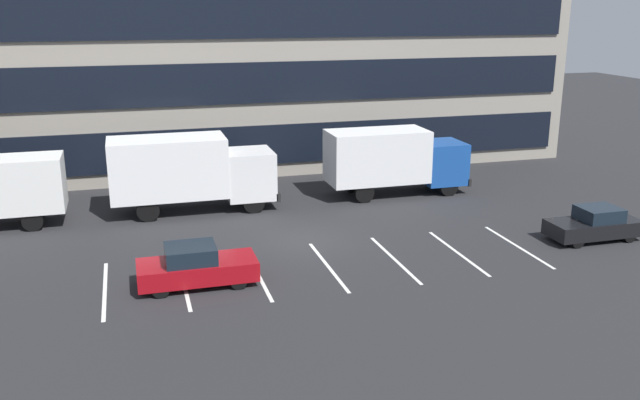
# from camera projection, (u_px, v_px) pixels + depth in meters

# --- Properties ---
(ground_plane) EXTENTS (120.00, 120.00, 0.00)m
(ground_plane) POSITION_uv_depth(u_px,v_px,m) (307.00, 240.00, 29.90)
(ground_plane) COLOR #262628
(lot_markings) EXTENTS (16.94, 5.40, 0.01)m
(lot_markings) POSITION_uv_depth(u_px,v_px,m) (328.00, 266.00, 26.91)
(lot_markings) COLOR silver
(lot_markings) RESTS_ON ground_plane
(box_truck_blue) EXTENTS (7.62, 2.52, 3.53)m
(box_truck_blue) POSITION_uv_depth(u_px,v_px,m) (394.00, 158.00, 36.43)
(box_truck_blue) COLOR #194799
(box_truck_blue) RESTS_ON ground_plane
(box_truck_white) EXTENTS (8.05, 2.67, 3.73)m
(box_truck_white) POSITION_uv_depth(u_px,v_px,m) (190.00, 170.00, 33.44)
(box_truck_white) COLOR white
(box_truck_white) RESTS_ON ground_plane
(sedan_maroon) EXTENTS (4.30, 1.80, 1.54)m
(sedan_maroon) POSITION_uv_depth(u_px,v_px,m) (196.00, 266.00, 24.93)
(sedan_maroon) COLOR maroon
(sedan_maroon) RESTS_ON ground_plane
(sedan_black) EXTENTS (4.06, 1.70, 1.45)m
(sedan_black) POSITION_uv_depth(u_px,v_px,m) (595.00, 224.00, 29.77)
(sedan_black) COLOR black
(sedan_black) RESTS_ON ground_plane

